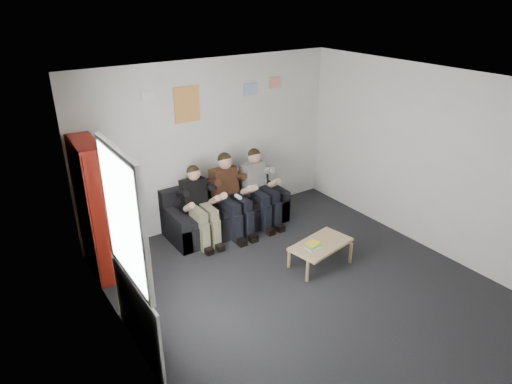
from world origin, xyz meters
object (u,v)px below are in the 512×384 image
Objects in this scene: sofa at (226,211)px; coffee_table at (321,246)px; bookshelf at (95,210)px; person_left at (200,206)px; person_right at (260,188)px; person_middle at (231,196)px.

sofa reaches higher than coffee_table.
coffee_table is at bearing -73.37° from sofa.
bookshelf reaches higher than person_left.
person_right is at bearing -18.88° from sofa.
person_left is 0.56m from person_middle.
person_middle reaches higher than person_right.
sofa is 1.64× the size of person_left.
bookshelf reaches higher than sofa.
person_left is at bearing 172.23° from person_right.
person_left is at bearing 2.11° from bookshelf.
sofa is at bearing 21.27° from person_left.
person_right reaches higher than sofa.
sofa is at bearing 7.69° from bookshelf.
person_middle is (0.56, -0.01, 0.03)m from person_left.
coffee_table is 1.93m from person_left.
bookshelf is 1.50× the size of person_right.
sofa is 1.57× the size of person_right.
person_middle is at bearing 108.55° from coffee_table.
sofa is 1.05× the size of bookshelf.
coffee_table is 0.71× the size of person_right.
person_middle is at bearing -90.00° from sofa.
bookshelf is 2.13× the size of coffee_table.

